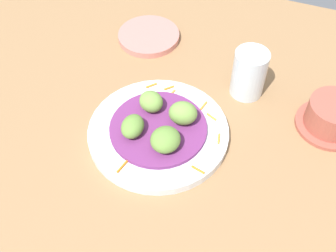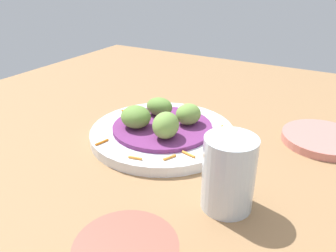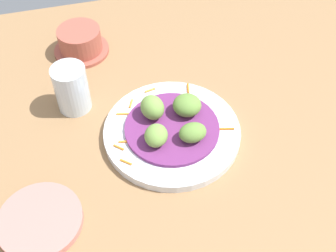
{
  "view_description": "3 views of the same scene",
  "coord_description": "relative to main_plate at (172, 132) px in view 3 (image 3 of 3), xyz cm",
  "views": [
    {
      "loc": [
        -24.74,
        43.67,
        64.65
      ],
      "look_at": [
        -7.41,
        -2.21,
        5.52
      ],
      "focal_mm": 45.2,
      "sensor_mm": 36.0,
      "label": 1
    },
    {
      "loc": [
        -52.86,
        -30.39,
        30.8
      ],
      "look_at": [
        -6.43,
        -3.9,
        5.17
      ],
      "focal_mm": 35.84,
      "sensor_mm": 36.0,
      "label": 2
    },
    {
      "loc": [
        45.29,
        -16.35,
        66.43
      ],
      "look_at": [
        -5.28,
        -3.03,
        5.19
      ],
      "focal_mm": 45.72,
      "sensor_mm": 36.0,
      "label": 3
    }
  ],
  "objects": [
    {
      "name": "table_surface",
      "position": [
        5.48,
        2.19,
        -1.88
      ],
      "size": [
        110.0,
        110.0,
        2.0
      ],
      "primitive_type": "cube",
      "color": "#936D47",
      "rests_on": "ground"
    },
    {
      "name": "water_glass",
      "position": [
        -12.59,
        -17.19,
        4.14
      ],
      "size": [
        6.75,
        6.75,
        10.05
      ],
      "primitive_type": "cylinder",
      "color": "silver",
      "rests_on": "table_surface"
    },
    {
      "name": "carrot_garnish",
      "position": [
        -2.98,
        -2.89,
        1.08
      ],
      "size": [
        17.89,
        23.14,
        0.4
      ],
      "color": "orange",
      "rests_on": "main_plate"
    },
    {
      "name": "side_plate_small",
      "position": [
        12.63,
        -25.95,
        -0.17
      ],
      "size": [
        14.15,
        14.15,
        1.42
      ],
      "primitive_type": "cylinder",
      "color": "tan",
      "rests_on": "table_surface"
    },
    {
      "name": "guac_scoop_back",
      "position": [
        2.89,
        -3.77,
        3.56
      ],
      "size": [
        6.15,
        5.93,
        3.83
      ],
      "primitive_type": "ellipsoid",
      "rotation": [
        0.0,
        0.0,
        5.82
      ],
      "color": "#759E47",
      "rests_on": "cabbage_bed"
    },
    {
      "name": "main_plate",
      "position": [
        0.0,
        0.0,
        0.0
      ],
      "size": [
        26.34,
        26.34,
        1.77
      ],
      "primitive_type": "cylinder",
      "color": "silver",
      "rests_on": "table_surface"
    },
    {
      "name": "guac_scoop_left",
      "position": [
        3.77,
        2.89,
        3.38
      ],
      "size": [
        4.33,
        5.44,
        3.47
      ],
      "primitive_type": "ellipsoid",
      "rotation": [
        0.0,
        0.0,
        3.2
      ],
      "color": "olive",
      "rests_on": "cabbage_bed"
    },
    {
      "name": "guac_scoop_right",
      "position": [
        -3.77,
        -2.89,
        3.87
      ],
      "size": [
        6.09,
        5.42,
        4.46
      ],
      "primitive_type": "ellipsoid",
      "rotation": [
        0.0,
        0.0,
        3.36
      ],
      "color": "#759E47",
      "rests_on": "cabbage_bed"
    },
    {
      "name": "cabbage_bed",
      "position": [
        -0.0,
        0.0,
        1.26
      ],
      "size": [
        18.15,
        18.15,
        0.76
      ],
      "primitive_type": "cylinder",
      "color": "#702D6B",
      "rests_on": "main_plate"
    },
    {
      "name": "terracotta_bowl",
      "position": [
        -29.67,
        -13.7,
        1.92
      ],
      "size": [
        12.6,
        12.6,
        6.04
      ],
      "color": "#A85142",
      "rests_on": "table_surface"
    },
    {
      "name": "guac_scoop_center",
      "position": [
        -2.89,
        3.77,
        3.61
      ],
      "size": [
        6.6,
        6.79,
        3.93
      ],
      "primitive_type": "ellipsoid",
      "rotation": [
        0.0,
        0.0,
        1.28
      ],
      "color": "olive",
      "rests_on": "cabbage_bed"
    }
  ]
}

